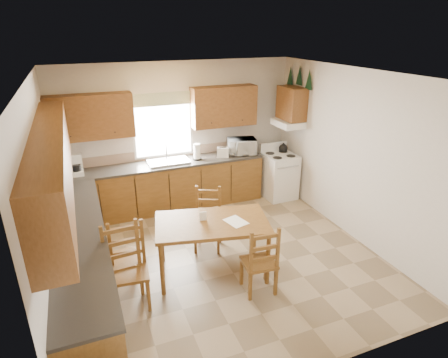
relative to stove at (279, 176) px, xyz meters
name	(u,v)px	position (x,y,z in m)	size (l,w,h in m)	color
floor	(222,257)	(-1.88, -1.61, -0.44)	(4.50, 4.50, 0.00)	#8B775A
ceiling	(222,75)	(-1.88, -1.61, 2.26)	(4.50, 4.50, 0.00)	olive
wall_left	(45,201)	(-4.13, -1.61, 0.91)	(4.50, 4.50, 0.00)	beige
wall_right	(353,155)	(0.37, -1.61, 0.91)	(4.50, 4.50, 0.00)	beige
wall_back	(179,134)	(-1.88, 0.64, 0.91)	(4.50, 4.50, 0.00)	beige
wall_front	(317,263)	(-1.88, -3.86, 0.91)	(4.50, 4.50, 0.00)	beige
lower_cab_back	(166,187)	(-2.25, 0.34, 0.00)	(3.75, 0.60, 0.88)	brown
lower_cab_left	(84,267)	(-3.83, -1.76, 0.00)	(0.60, 3.60, 0.88)	brown
counter_back	(165,164)	(-2.25, 0.34, 0.46)	(3.75, 0.63, 0.04)	#332F2B
counter_left	(78,235)	(-3.83, -1.76, 0.46)	(0.63, 3.60, 0.04)	#332F2B
backsplash	(161,154)	(-2.25, 0.63, 0.57)	(3.75, 0.01, 0.18)	#8B735E
upper_cab_back_left	(90,117)	(-3.43, 0.47, 1.41)	(1.41, 0.33, 0.75)	brown
upper_cab_back_right	(224,106)	(-1.02, 0.47, 1.41)	(1.25, 0.33, 0.75)	brown
upper_cab_left	(53,163)	(-3.96, -1.76, 1.41)	(0.33, 3.60, 0.75)	brown
upper_cab_stove	(292,103)	(0.20, 0.04, 1.46)	(0.33, 0.62, 0.62)	brown
range_hood	(288,123)	(0.15, 0.04, 1.08)	(0.44, 0.62, 0.12)	silver
window_frame	(163,126)	(-2.18, 0.61, 1.11)	(1.13, 0.02, 1.18)	silver
window_pane	(163,126)	(-2.18, 0.60, 1.11)	(1.05, 0.01, 1.10)	white
window_valance	(162,99)	(-2.18, 0.58, 1.61)	(1.19, 0.01, 0.24)	#4D6A3E
sink_basin	(168,162)	(-2.18, 0.34, 0.50)	(0.75, 0.45, 0.04)	silver
pine_decal_a	(309,79)	(0.33, -0.28, 1.94)	(0.22, 0.22, 0.36)	black
pine_decal_b	(300,75)	(0.33, 0.04, 1.98)	(0.22, 0.22, 0.36)	black
pine_decal_c	(290,75)	(0.33, 0.36, 1.94)	(0.22, 0.22, 0.36)	black
stove	(279,176)	(0.00, 0.00, 0.00)	(0.60, 0.62, 0.89)	silver
coffeemaker	(77,166)	(-3.76, 0.31, 0.63)	(0.19, 0.22, 0.31)	silver
paper_towel	(197,152)	(-1.63, 0.32, 0.63)	(0.13, 0.13, 0.30)	white
toaster	(223,152)	(-1.12, 0.27, 0.57)	(0.22, 0.14, 0.18)	silver
microwave	(242,146)	(-0.70, 0.32, 0.63)	(0.51, 0.36, 0.30)	silver
dining_table	(212,247)	(-2.14, -1.90, -0.04)	(1.52, 0.87, 0.81)	brown
chair_near_left	(120,255)	(-3.38, -1.85, 0.11)	(0.47, 0.44, 1.11)	brown
chair_near_right	(259,258)	(-1.71, -2.49, 0.05)	(0.41, 0.39, 0.98)	brown
chair_far_left	(129,268)	(-3.31, -2.15, 0.09)	(0.45, 0.43, 1.07)	brown
chair_far_right	(208,220)	(-1.99, -1.29, 0.05)	(0.41, 0.39, 0.98)	brown
table_paper	(236,221)	(-1.84, -2.02, 0.37)	(0.23, 0.31, 0.00)	white
table_card	(203,216)	(-2.24, -1.82, 0.43)	(0.09, 0.02, 0.13)	white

